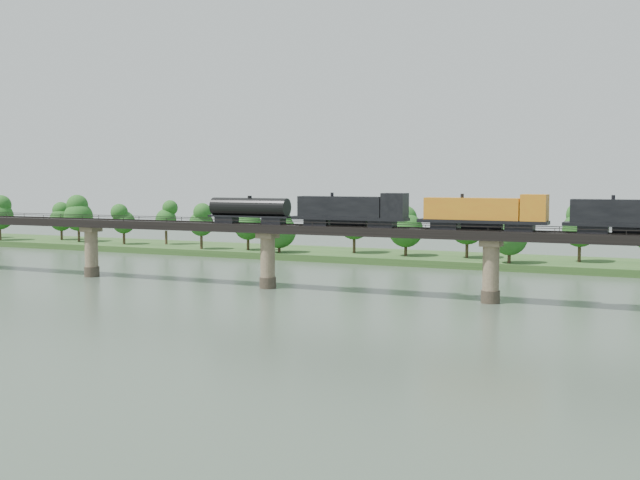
% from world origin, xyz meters
% --- Properties ---
extents(ground, '(400.00, 400.00, 0.00)m').
position_xyz_m(ground, '(0.00, 0.00, 0.00)').
color(ground, '#354336').
rests_on(ground, ground).
extents(far_bank, '(300.00, 24.00, 1.60)m').
position_xyz_m(far_bank, '(0.00, 85.00, 0.80)').
color(far_bank, '#294A1D').
rests_on(far_bank, ground).
extents(bridge, '(236.00, 30.00, 11.50)m').
position_xyz_m(bridge, '(0.00, 30.00, 5.46)').
color(bridge, '#473A2D').
rests_on(bridge, ground).
extents(bridge_superstructure, '(220.00, 4.90, 0.75)m').
position_xyz_m(bridge_superstructure, '(0.00, 30.00, 11.79)').
color(bridge_superstructure, black).
rests_on(bridge_superstructure, bridge).
extents(far_treeline, '(289.06, 17.54, 13.60)m').
position_xyz_m(far_treeline, '(-8.21, 80.52, 8.83)').
color(far_treeline, '#382619').
rests_on(far_treeline, far_bank).
extents(freight_train, '(83.07, 3.24, 5.72)m').
position_xyz_m(freight_train, '(31.10, 30.00, 14.23)').
color(freight_train, black).
rests_on(freight_train, bridge).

